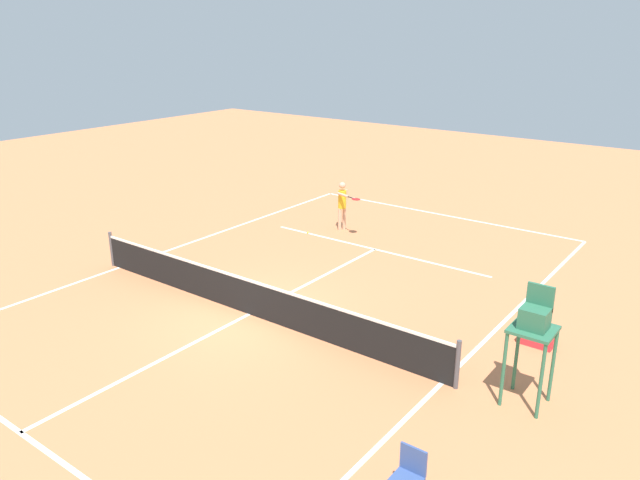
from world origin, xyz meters
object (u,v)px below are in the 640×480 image
object	(u,v)px
courtside_chair_near	(408,475)
umpire_chair	(534,328)
player_serving	(343,202)
equipment_bag	(536,339)
tennis_ball	(308,233)

from	to	relation	value
courtside_chair_near	umpire_chair	bearing A→B (deg)	-97.83
player_serving	courtside_chair_near	world-z (taller)	player_serving
player_serving	courtside_chair_near	distance (m)	13.36
courtside_chair_near	equipment_bag	distance (m)	6.13
equipment_bag	umpire_chair	bearing A→B (deg)	103.47
player_serving	umpire_chair	bearing A→B (deg)	70.16
player_serving	courtside_chair_near	bearing A→B (deg)	55.91
umpire_chair	player_serving	bearing A→B (deg)	-36.88
tennis_ball	equipment_bag	distance (m)	9.64
player_serving	tennis_ball	distance (m)	1.65
equipment_bag	tennis_ball	bearing A→B (deg)	-19.59
tennis_ball	equipment_bag	bearing A→B (deg)	160.41
courtside_chair_near	equipment_bag	bearing A→B (deg)	-89.44
courtside_chair_near	player_serving	bearing A→B (deg)	-51.14
umpire_chair	equipment_bag	xyz separation A→B (m)	(0.57, -2.39, -1.46)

